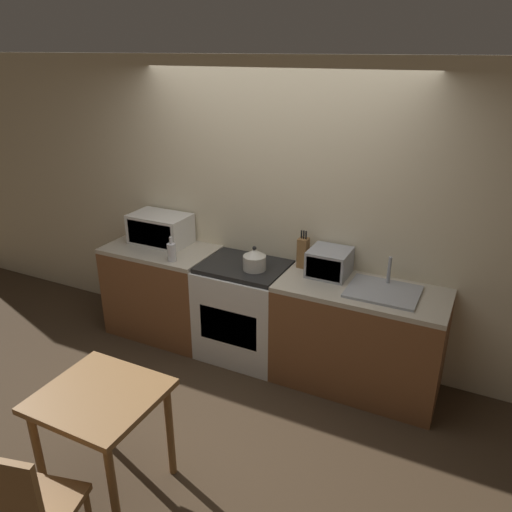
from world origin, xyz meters
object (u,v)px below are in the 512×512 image
(microwave, at_px, (160,229))
(dining_chair, at_px, (26,510))
(stove_range, at_px, (244,310))
(kettle, at_px, (254,260))
(bottle, at_px, (172,252))
(toaster_oven, at_px, (329,263))
(dining_table, at_px, (102,409))

(microwave, distance_m, dining_chair, 2.76)
(stove_range, distance_m, kettle, 0.56)
(kettle, height_order, microwave, microwave)
(kettle, relative_size, microwave, 0.38)
(stove_range, xyz_separation_m, kettle, (0.13, -0.05, 0.54))
(bottle, bearing_deg, microwave, 137.93)
(bottle, bearing_deg, kettle, 11.88)
(microwave, xyz_separation_m, dining_chair, (1.00, -2.52, -0.51))
(stove_range, relative_size, dining_chair, 0.94)
(toaster_oven, xyz_separation_m, dining_chair, (-0.69, -2.54, -0.48))
(kettle, xyz_separation_m, dining_table, (-0.19, -1.70, -0.37))
(toaster_oven, bearing_deg, bottle, -166.03)
(stove_range, bearing_deg, toaster_oven, 10.09)
(microwave, bearing_deg, dining_chair, -68.39)
(bottle, xyz_separation_m, toaster_oven, (1.34, 0.33, 0.02))
(kettle, distance_m, microwave, 1.10)
(stove_range, height_order, kettle, kettle)
(stove_range, height_order, microwave, microwave)
(toaster_oven, bearing_deg, microwave, -179.37)
(dining_table, bearing_deg, bottle, 109.50)
(bottle, xyz_separation_m, dining_chair, (0.65, -2.21, -0.46))
(bottle, bearing_deg, stove_range, 18.41)
(stove_range, distance_m, bottle, 0.84)
(dining_chair, bearing_deg, kettle, 74.24)
(stove_range, bearing_deg, bottle, -161.59)
(stove_range, xyz_separation_m, microwave, (-0.96, 0.11, 0.59))
(kettle, distance_m, bottle, 0.75)
(bottle, relative_size, dining_chair, 0.23)
(microwave, bearing_deg, dining_table, -64.29)
(stove_range, relative_size, kettle, 4.23)
(kettle, height_order, bottle, bottle)
(kettle, bearing_deg, dining_table, -96.38)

